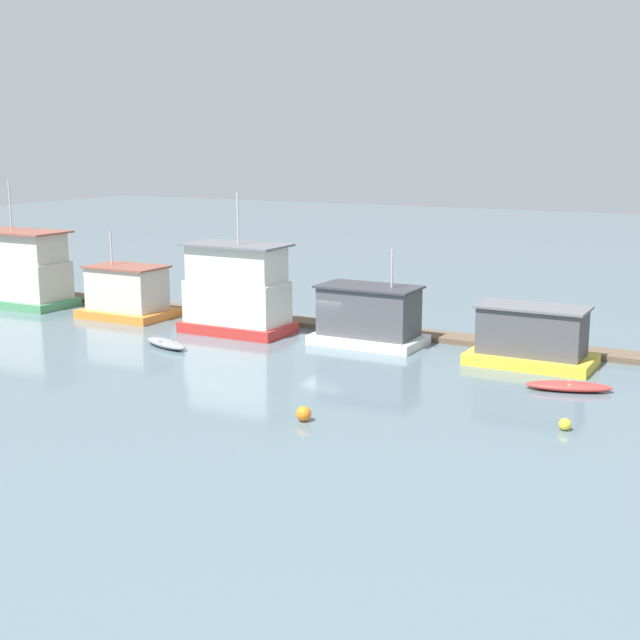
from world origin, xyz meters
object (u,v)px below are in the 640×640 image
Objects in this scene: dinghy_grey at (166,343)px; houseboat_red at (237,291)px; buoy_yellow at (565,424)px; houseboat_white at (369,317)px; dinghy_red at (569,386)px; houseboat_yellow at (532,338)px; houseboat_green at (22,271)px; mooring_post_far_right at (408,330)px; houseboat_orange at (127,294)px; buoy_orange at (304,414)px.

houseboat_red is at bearing 75.52° from dinghy_grey.
buoy_yellow reaches higher than dinghy_grey.
buoy_yellow is (13.20, -10.05, -1.31)m from houseboat_white.
dinghy_red is at bearing 101.40° from buoy_yellow.
dinghy_red is 5.88m from buoy_yellow.
houseboat_yellow is (9.24, -0.41, -0.17)m from houseboat_white.
houseboat_green is 38.25m from dinghy_red.
dinghy_red is at bearing -54.25° from houseboat_yellow.
mooring_post_far_right is at bearing 164.08° from houseboat_yellow.
houseboat_orange is 9.45m from dinghy_grey.
mooring_post_far_right is at bearing 15.21° from houseboat_red.
mooring_post_far_right is (1.65, 1.76, -0.95)m from houseboat_white.
houseboat_red is 5.74m from dinghy_grey.
buoy_orange is at bearing -33.47° from houseboat_orange.
houseboat_yellow is at bearing 125.75° from dinghy_red.
houseboat_orange is at bearing 179.85° from houseboat_yellow.
houseboat_orange is 0.69× the size of houseboat_red.
houseboat_green is at bearing 161.42° from dinghy_grey.
houseboat_green is 27.76m from mooring_post_far_right.
dinghy_grey is 15.23m from buoy_orange.
houseboat_white reaches higher than dinghy_red.
houseboat_green is 1.40× the size of houseboat_white.
dinghy_red is at bearing -9.54° from houseboat_red.
houseboat_orange is 24.58m from buoy_orange.
houseboat_red is 16.89× the size of buoy_yellow.
houseboat_yellow is (17.36, 0.49, -1.09)m from houseboat_red.
buoy_orange is (1.94, -15.63, -0.29)m from mooring_post_far_right.
buoy_orange is 1.28× the size of buoy_yellow.
houseboat_white is at bearing 104.53° from buoy_orange.
houseboat_orange is 16.89m from houseboat_white.
mooring_post_far_right reaches higher than dinghy_red.
buoy_yellow is at bearing -37.30° from houseboat_white.
mooring_post_far_right is 2.48× the size of buoy_yellow.
houseboat_orange reaches higher than dinghy_red.
houseboat_green is 13.67× the size of buoy_orange.
houseboat_yellow is at bearing -2.51° from houseboat_white.
buoy_yellow is at bearing -10.11° from dinghy_grey.
houseboat_yellow reaches higher than mooring_post_far_right.
dinghy_red is 12.77m from buoy_orange.
mooring_post_far_right is 16.52m from buoy_yellow.
houseboat_green is 40.38m from buoy_yellow.
dinghy_grey is at bearing -37.35° from houseboat_orange.
dinghy_grey is at bearing -144.98° from mooring_post_far_right.
houseboat_green is at bearing -178.98° from houseboat_white.
houseboat_white is (16.88, 0.34, 0.02)m from houseboat_orange.
buoy_orange is at bearing -47.92° from houseboat_red.
houseboat_yellow reaches higher than buoy_orange.
buoy_orange is (11.72, -12.98, -2.15)m from houseboat_red.
dinghy_red is at bearing 48.65° from buoy_orange.
houseboat_white is at bearing -133.20° from mooring_post_far_right.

